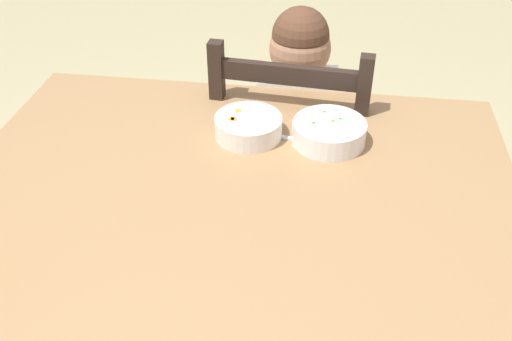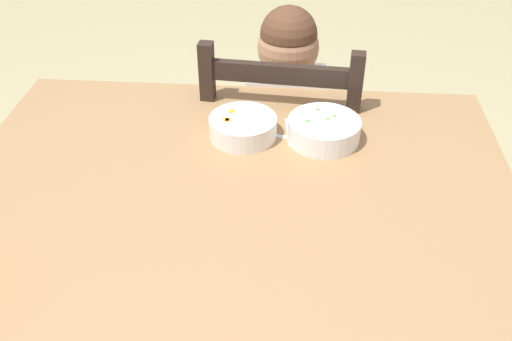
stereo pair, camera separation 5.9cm
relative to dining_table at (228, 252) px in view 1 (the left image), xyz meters
name	(u,v)px [view 1 (the left image)]	position (x,y,z in m)	size (l,w,h in m)	color
dining_table	(228,252)	(0.00, 0.00, 0.00)	(1.21, 1.09, 0.77)	#97734B
dining_chair	(292,170)	(0.09, 0.59, -0.21)	(0.45, 0.45, 0.93)	black
child_figure	(296,121)	(0.09, 0.58, -0.02)	(0.32, 0.31, 0.98)	white
bowl_of_peas	(329,132)	(0.19, 0.29, 0.13)	(0.17, 0.17, 0.06)	white
bowl_of_carrots	(247,126)	(0.00, 0.29, 0.13)	(0.16, 0.16, 0.05)	white
spoon	(268,134)	(0.05, 0.30, 0.11)	(0.14, 0.04, 0.01)	silver
paper_napkin	(320,134)	(0.17, 0.32, 0.10)	(0.14, 0.12, 0.00)	white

